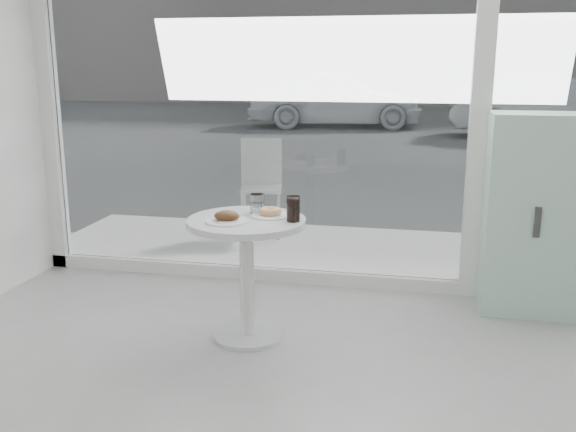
% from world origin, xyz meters
% --- Properties ---
extents(storefront, '(5.00, 0.14, 3.00)m').
position_xyz_m(storefront, '(0.07, 3.00, 1.71)').
color(storefront, silver).
rests_on(storefront, ground).
extents(main_table, '(0.72, 0.72, 0.77)m').
position_xyz_m(main_table, '(-0.50, 1.90, 0.55)').
color(main_table, silver).
rests_on(main_table, ground).
extents(patio_deck, '(5.60, 1.60, 0.05)m').
position_xyz_m(patio_deck, '(0.00, 3.80, 0.03)').
color(patio_deck, beige).
rests_on(patio_deck, ground).
extents(street, '(40.00, 24.00, 0.00)m').
position_xyz_m(street, '(0.00, 16.00, -0.00)').
color(street, '#343434').
rests_on(street, ground).
extents(far_building, '(40.00, 2.00, 8.00)m').
position_xyz_m(far_building, '(0.00, 25.00, 4.00)').
color(far_building, gray).
rests_on(far_building, ground).
extents(mint_cabinet, '(0.63, 0.44, 1.36)m').
position_xyz_m(mint_cabinet, '(1.27, 2.77, 0.68)').
color(mint_cabinet, '#92BAA5').
rests_on(mint_cabinet, ground).
extents(patio_chair, '(0.47, 0.47, 0.92)m').
position_xyz_m(patio_chair, '(-0.99, 4.19, 0.57)').
color(patio_chair, silver).
rests_on(patio_chair, patio_deck).
extents(car_white, '(4.69, 2.41, 1.53)m').
position_xyz_m(car_white, '(-1.81, 15.16, 0.76)').
color(car_white, white).
rests_on(car_white, street).
extents(car_silver, '(4.48, 1.83, 1.44)m').
position_xyz_m(car_silver, '(3.27, 13.58, 0.72)').
color(car_silver, '#A2A5A9').
rests_on(car_silver, street).
extents(plate_fritter, '(0.25, 0.25, 0.07)m').
position_xyz_m(plate_fritter, '(-0.59, 1.79, 0.80)').
color(plate_fritter, white).
rests_on(plate_fritter, main_table).
extents(plate_donut, '(0.24, 0.24, 0.06)m').
position_xyz_m(plate_donut, '(-0.37, 1.98, 0.79)').
color(plate_donut, white).
rests_on(plate_donut, main_table).
extents(water_tumbler_a, '(0.08, 0.08, 0.12)m').
position_xyz_m(water_tumbler_a, '(-0.48, 2.05, 0.82)').
color(water_tumbler_a, white).
rests_on(water_tumbler_a, main_table).
extents(water_tumbler_b, '(0.07, 0.07, 0.12)m').
position_xyz_m(water_tumbler_b, '(-0.47, 2.09, 0.82)').
color(water_tumbler_b, white).
rests_on(water_tumbler_b, main_table).
extents(cola_glass, '(0.08, 0.08, 0.15)m').
position_xyz_m(cola_glass, '(-0.21, 1.90, 0.84)').
color(cola_glass, white).
rests_on(cola_glass, main_table).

